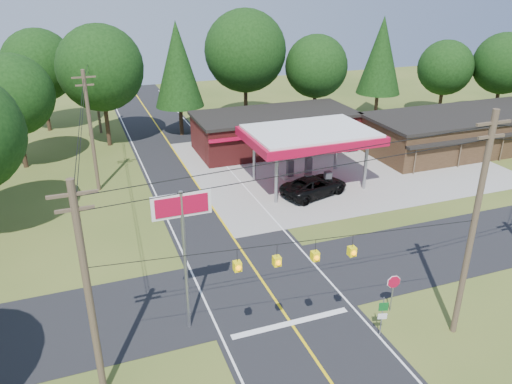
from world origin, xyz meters
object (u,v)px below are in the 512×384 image
object	(u,v)px
gas_canopy	(310,137)
big_stop_sign	(183,228)
octagonal_stop_sign	(393,285)
suv_car	(315,186)
sedan_car	(344,140)

from	to	relation	value
gas_canopy	big_stop_sign	world-z (taller)	big_stop_sign
octagonal_stop_sign	gas_canopy	bearing A→B (deg)	78.54
gas_canopy	suv_car	bearing A→B (deg)	-102.67
octagonal_stop_sign	sedan_car	bearing A→B (deg)	65.63
suv_car	octagonal_stop_sign	size ratio (longest dim) A/B	2.59
suv_car	big_stop_sign	bearing A→B (deg)	117.71
suv_car	big_stop_sign	world-z (taller)	big_stop_sign
gas_canopy	big_stop_sign	size ratio (longest dim) A/B	1.39
gas_canopy	suv_car	distance (m)	4.15
sedan_car	gas_canopy	bearing A→B (deg)	-129.41
sedan_car	octagonal_stop_sign	world-z (taller)	octagonal_stop_sign
gas_canopy	octagonal_stop_sign	xyz separation A→B (m)	(-3.54, -17.49, -2.62)
gas_canopy	big_stop_sign	xyz separation A→B (m)	(-14.00, -15.01, 1.47)
suv_car	gas_canopy	bearing A→B (deg)	-28.41
suv_car	sedan_car	distance (m)	13.30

